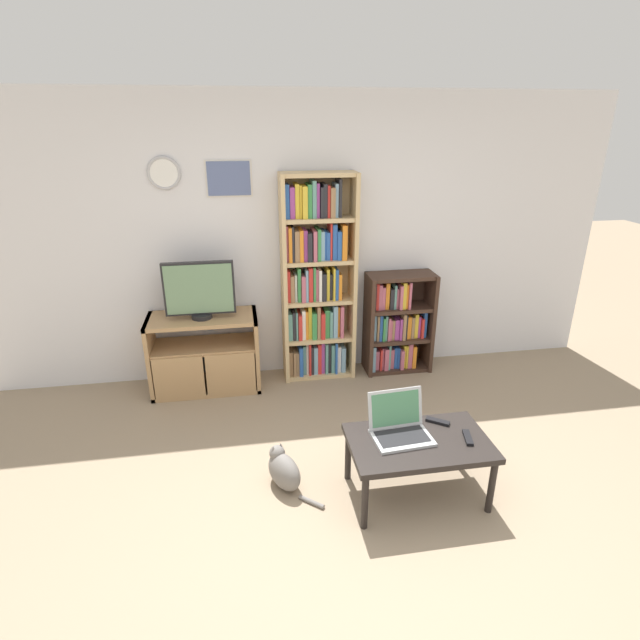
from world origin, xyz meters
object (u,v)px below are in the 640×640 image
bookshelf_tall (316,283)px  bookshelf_short (395,325)px  remote_near_laptop (468,438)px  tv_stand (205,354)px  remote_far_from_laptop (438,421)px  television (199,290)px  coffee_table (419,447)px  laptop (399,425)px  cat (283,470)px

bookshelf_tall → bookshelf_short: 0.91m
remote_near_laptop → bookshelf_short: bearing=-79.2°
tv_stand → bookshelf_tall: size_ratio=0.51×
tv_stand → remote_far_from_laptop: (1.63, -1.52, 0.08)m
bookshelf_short → remote_near_laptop: bookshelf_short is taller
tv_stand → remote_near_laptop: size_ratio=5.89×
television → remote_far_from_laptop: television is taller
coffee_table → remote_far_from_laptop: remote_far_from_laptop is taller
tv_stand → bookshelf_tall: 1.21m
tv_stand → coffee_table: (1.43, -1.69, 0.02)m
laptop → remote_far_from_laptop: (0.30, 0.09, -0.06)m
remote_near_laptop → remote_far_from_laptop: 0.24m
coffee_table → remote_far_from_laptop: (0.19, 0.17, 0.06)m
tv_stand → remote_far_from_laptop: tv_stand is taller
television → remote_near_laptop: size_ratio=3.66×
bookshelf_tall → laptop: (0.27, -1.73, -0.44)m
bookshelf_short → cat: bearing=-128.9°
coffee_table → remote_far_from_laptop: 0.27m
tv_stand → cat: (0.57, -1.46, -0.23)m
television → remote_near_laptop: television is taller
bookshelf_tall → cat: 1.84m
laptop → remote_near_laptop: size_ratio=2.38×
cat → tv_stand: bearing=84.3°
tv_stand → bookshelf_short: bearing=3.5°
bookshelf_tall → remote_near_laptop: bookshelf_tall is taller
remote_near_laptop → remote_far_from_laptop: same height
television → bookshelf_short: bearing=3.8°
remote_near_laptop → cat: (-1.18, 0.27, -0.31)m
remote_far_from_laptop → cat: bearing=122.8°
bookshelf_short → coffee_table: (-0.41, -1.80, -0.09)m
coffee_table → remote_near_laptop: 0.32m
remote_near_laptop → tv_stand: bearing=-31.0°
cat → bookshelf_short: bearing=24.0°
coffee_table → laptop: bearing=141.8°
coffee_table → remote_near_laptop: (0.31, -0.04, 0.06)m
television → remote_near_laptop: bearing=-44.6°
tv_stand → bookshelf_tall: bearing=6.7°
television → coffee_table: bearing=-49.6°
television → bookshelf_short: 1.91m
tv_stand → laptop: bearing=-50.5°
remote_near_laptop → remote_far_from_laptop: (-0.12, 0.21, 0.00)m
bookshelf_short → cat: (-1.27, -1.57, -0.34)m
laptop → cat: bearing=164.9°
remote_far_from_laptop → remote_near_laptop: bearing=-114.0°
remote_far_from_laptop → laptop: bearing=141.6°
tv_stand → bookshelf_short: bookshelf_short is taller
bookshelf_tall → remote_far_from_laptop: bookshelf_tall is taller
bookshelf_short → laptop: bearing=-106.8°
tv_stand → cat: 1.58m
television → coffee_table: size_ratio=0.67×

